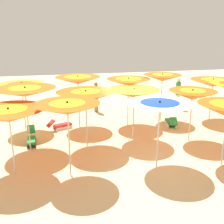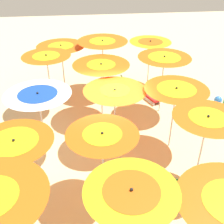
# 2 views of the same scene
# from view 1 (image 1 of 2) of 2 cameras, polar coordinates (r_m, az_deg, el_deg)

# --- Properties ---
(ground) EXTENTS (38.58, 38.58, 0.04)m
(ground) POSITION_cam_1_polar(r_m,az_deg,el_deg) (11.31, 4.42, -6.39)
(ground) COLOR beige
(beach_umbrella_0) EXTENTS (2.25, 2.25, 2.19)m
(beach_umbrella_0) POSITION_cam_1_polar(r_m,az_deg,el_deg) (14.42, 20.77, 5.82)
(beach_umbrella_0) COLOR silver
(beach_umbrella_0) RESTS_ON ground
(beach_umbrella_1) EXTENTS (1.90, 1.90, 2.46)m
(beach_umbrella_1) POSITION_cam_1_polar(r_m,az_deg,el_deg) (13.60, 10.73, 7.20)
(beach_umbrella_1) COLOR silver
(beach_umbrella_1) RESTS_ON ground
(beach_umbrella_2) EXTENTS (2.08, 2.08, 2.36)m
(beach_umbrella_2) POSITION_cam_1_polar(r_m,az_deg,el_deg) (12.75, 3.52, 6.40)
(beach_umbrella_2) COLOR silver
(beach_umbrella_2) RESTS_ON ground
(beach_umbrella_3) EXTENTS (2.09, 2.09, 2.50)m
(beach_umbrella_3) POSITION_cam_1_polar(r_m,az_deg,el_deg) (12.52, -7.29, 6.75)
(beach_umbrella_3) COLOR silver
(beach_umbrella_3) RESTS_ON ground
(beach_umbrella_4) EXTENTS (1.96, 1.96, 2.29)m
(beach_umbrella_4) POSITION_cam_1_polar(r_m,az_deg,el_deg) (12.63, -18.72, 5.05)
(beach_umbrella_4) COLOR silver
(beach_umbrella_4) RESTS_ON ground
(beach_umbrella_6) EXTENTS (1.92, 1.92, 2.23)m
(beach_umbrella_6) POSITION_cam_1_polar(r_m,az_deg,el_deg) (11.22, 16.82, 3.50)
(beach_umbrella_6) COLOR silver
(beach_umbrella_6) RESTS_ON ground
(beach_umbrella_7) EXTENTS (2.08, 2.08, 2.26)m
(beach_umbrella_7) POSITION_cam_1_polar(r_m,az_deg,el_deg) (10.85, 4.72, 3.99)
(beach_umbrella_7) COLOR silver
(beach_umbrella_7) RESTS_ON ground
(beach_umbrella_8) EXTENTS (2.20, 2.20, 2.33)m
(beach_umbrella_8) POSITION_cam_1_polar(r_m,az_deg,el_deg) (10.16, -5.63, 3.27)
(beach_umbrella_8) COLOR silver
(beach_umbrella_8) RESTS_ON ground
(beach_umbrella_9) EXTENTS (2.27, 2.27, 2.52)m
(beach_umbrella_9) POSITION_cam_1_polar(r_m,az_deg,el_deg) (10.33, -18.09, 4.07)
(beach_umbrella_9) COLOR silver
(beach_umbrella_9) RESTS_ON ground
(beach_umbrella_12) EXTENTS (2.12, 2.12, 2.33)m
(beach_umbrella_12) POSITION_cam_1_polar(r_m,az_deg,el_deg) (8.64, 10.14, 1.02)
(beach_umbrella_12) COLOR silver
(beach_umbrella_12) RESTS_ON ground
(beach_umbrella_13) EXTENTS (1.96, 1.96, 2.46)m
(beach_umbrella_13) POSITION_cam_1_polar(r_m,az_deg,el_deg) (8.01, -9.49, 0.70)
(beach_umbrella_13) COLOR silver
(beach_umbrella_13) RESTS_ON ground
(beach_umbrella_14) EXTENTS (2.22, 2.22, 2.25)m
(beach_umbrella_14) POSITION_cam_1_polar(r_m,az_deg,el_deg) (8.65, -21.21, -0.67)
(beach_umbrella_14) COLOR silver
(beach_umbrella_14) RESTS_ON ground
(lounger_0) EXTENTS (1.19, 0.54, 0.56)m
(lounger_0) POSITION_cam_1_polar(r_m,az_deg,el_deg) (13.34, 12.42, -2.09)
(lounger_0) COLOR silver
(lounger_0) RESTS_ON ground
(lounger_1) EXTENTS (0.75, 1.23, 0.53)m
(lounger_1) POSITION_cam_1_polar(r_m,az_deg,el_deg) (12.83, -10.91, -2.77)
(lounger_1) COLOR silver
(lounger_1) RESTS_ON ground
(lounger_2) EXTENTS (1.15, 0.38, 0.71)m
(lounger_2) POSITION_cam_1_polar(r_m,az_deg,el_deg) (11.47, -16.86, -5.45)
(lounger_2) COLOR #333338
(lounger_2) RESTS_ON ground
(beachgoer_0) EXTENTS (0.30, 0.30, 1.83)m
(beachgoer_0) POSITION_cam_1_polar(r_m,az_deg,el_deg) (16.29, 13.92, 4.02)
(beachgoer_0) COLOR beige
(beachgoer_0) RESTS_ON ground
(beachgoer_1) EXTENTS (0.30, 0.30, 1.73)m
(beachgoer_1) POSITION_cam_1_polar(r_m,az_deg,el_deg) (15.19, -3.42, 3.34)
(beachgoer_1) COLOR #A3704C
(beachgoer_1) RESTS_ON ground
(beach_ball) EXTENTS (0.35, 0.35, 0.35)m
(beach_ball) POSITION_cam_1_polar(r_m,az_deg,el_deg) (15.67, -9.11, 0.81)
(beach_ball) COLOR #337FE5
(beach_ball) RESTS_ON ground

